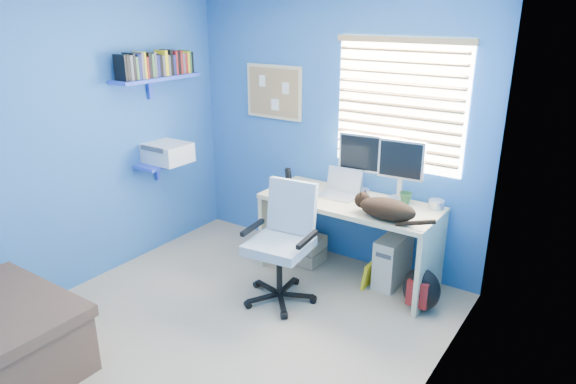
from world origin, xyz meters
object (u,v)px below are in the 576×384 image
Objects in this scene: cat at (387,209)px; tower_pc at (393,260)px; desk at (348,239)px; laptop at (338,185)px; office_chair at (282,258)px.

tower_pc is at bearing 109.02° from cat.
tower_pc is (-0.05, 0.32, -0.60)m from cat.
tower_pc is at bearing 17.05° from desk.
cat is at bearing -79.54° from tower_pc.
laptop is 0.33× the size of office_chair.
cat is at bearing -25.18° from laptop.
office_chair is at bearing -138.71° from cat.
desk is at bearing -16.75° from laptop.
desk is 0.50m from laptop.
laptop is at bearing -169.02° from tower_pc.
cat is at bearing 30.78° from office_chair.
laptop is 0.62m from cat.
desk is 0.43m from tower_pc.
cat is (0.57, -0.24, -0.03)m from laptop.
tower_pc is (0.53, 0.08, -0.62)m from laptop.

